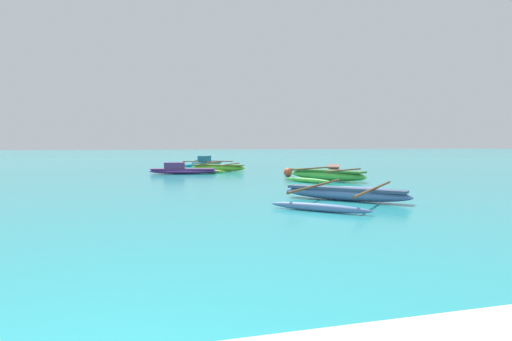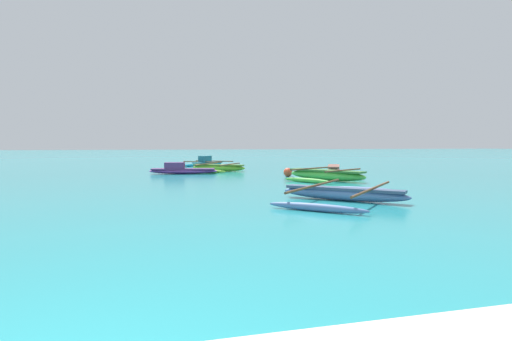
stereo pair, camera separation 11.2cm
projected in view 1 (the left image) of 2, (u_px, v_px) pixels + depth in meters
The scene contains 7 objects.
moored_boat_0 at pixel (345, 194), 11.65m from camera, with size 5.02×5.10×0.44m.
moored_boat_1 at pixel (326, 175), 18.10m from camera, with size 3.92×3.72×0.54m.
moored_boat_2 at pixel (207, 163), 28.42m from camera, with size 3.85×3.71×0.82m.
moored_boat_3 at pixel (182, 170), 22.04m from camera, with size 3.82×1.50×0.64m.
moored_boat_4 at pixel (333, 169), 22.22m from camera, with size 1.93×3.06×0.46m.
moored_boat_5 at pixel (218, 168), 24.26m from camera, with size 3.75×4.13×0.47m.
mooring_buoy_0 at pixel (288, 172), 20.20m from camera, with size 0.45×0.45×0.45m.
Camera 1 is at (0.89, -1.98, 1.65)m, focal length 28.00 mm.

